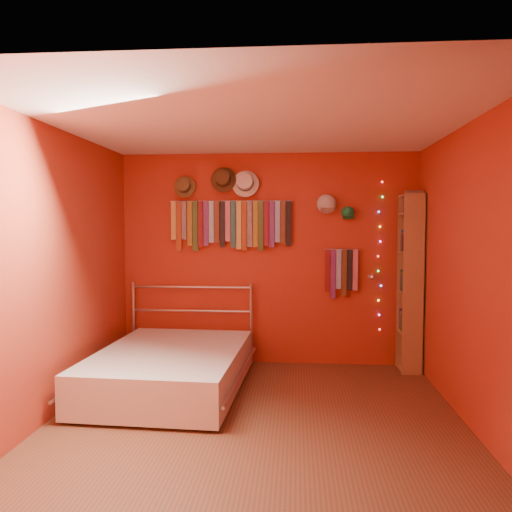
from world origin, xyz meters
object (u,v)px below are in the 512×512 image
(tie_rack, at_px, (231,223))
(reading_lamp, at_px, (372,277))
(bookshelf, at_px, (414,282))
(bed, at_px, (171,369))

(tie_rack, bearing_deg, reading_lamp, -5.49)
(bookshelf, bearing_deg, reading_lamp, -179.82)
(bookshelf, height_order, bed, bookshelf)
(reading_lamp, height_order, bookshelf, bookshelf)
(reading_lamp, distance_m, bookshelf, 0.47)
(reading_lamp, xyz_separation_m, bed, (-2.10, -0.89, -0.84))
(tie_rack, relative_size, bookshelf, 0.72)
(tie_rack, bearing_deg, bed, -114.10)
(tie_rack, xyz_separation_m, bed, (-0.47, -1.05, -1.46))
(bed, bearing_deg, bookshelf, 21.73)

